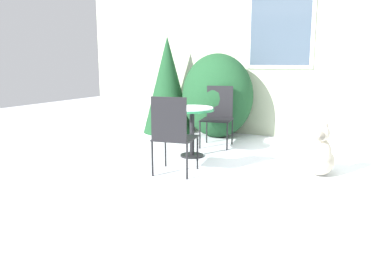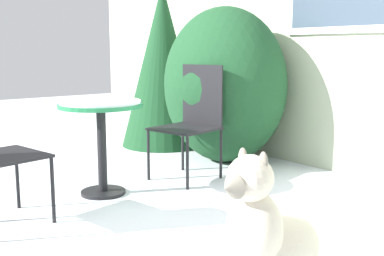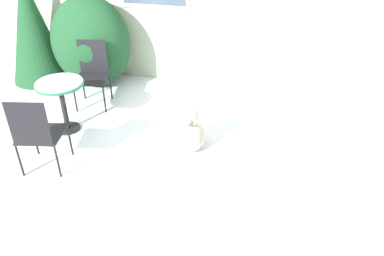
{
  "view_description": "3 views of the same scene",
  "coord_description": "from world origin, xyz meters",
  "px_view_note": "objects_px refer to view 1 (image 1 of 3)",
  "views": [
    {
      "loc": [
        1.79,
        -4.37,
        1.36
      ],
      "look_at": [
        -0.63,
        0.24,
        0.41
      ],
      "focal_mm": 35.0,
      "sensor_mm": 36.0,
      "label": 1
    },
    {
      "loc": [
        2.55,
        -1.4,
        1.09
      ],
      "look_at": [
        0.0,
        0.6,
        0.55
      ],
      "focal_mm": 45.0,
      "sensor_mm": 36.0,
      "label": 2
    },
    {
      "loc": [
        2.02,
        -3.64,
        2.7
      ],
      "look_at": [
        1.13,
        0.21,
        0.28
      ],
      "focal_mm": 35.0,
      "sensor_mm": 36.0,
      "label": 3
    }
  ],
  "objects_px": {
    "dog": "(320,156)",
    "patio_chair_near_table": "(218,114)",
    "patio_chair_far_side": "(173,133)",
    "patio_table": "(192,117)"
  },
  "relations": [
    {
      "from": "patio_table",
      "to": "patio_chair_near_table",
      "type": "relative_size",
      "value": 0.75
    },
    {
      "from": "patio_chair_far_side",
      "to": "dog",
      "type": "xyz_separation_m",
      "value": [
        1.56,
        0.79,
        -0.28
      ]
    },
    {
      "from": "patio_table",
      "to": "patio_chair_far_side",
      "type": "bearing_deg",
      "value": -76.97
    },
    {
      "from": "patio_chair_far_side",
      "to": "dog",
      "type": "height_order",
      "value": "patio_chair_far_side"
    },
    {
      "from": "dog",
      "to": "patio_chair_near_table",
      "type": "bearing_deg",
      "value": 146.52
    },
    {
      "from": "patio_table",
      "to": "patio_chair_far_side",
      "type": "relative_size",
      "value": 0.75
    },
    {
      "from": "dog",
      "to": "patio_table",
      "type": "bearing_deg",
      "value": 171.6
    },
    {
      "from": "patio_chair_near_table",
      "to": "patio_chair_far_side",
      "type": "relative_size",
      "value": 1.0
    },
    {
      "from": "patio_chair_near_table",
      "to": "dog",
      "type": "bearing_deg",
      "value": -39.3
    },
    {
      "from": "patio_chair_near_table",
      "to": "patio_chair_far_side",
      "type": "xyz_separation_m",
      "value": [
        0.17,
        -1.7,
        0.0
      ]
    }
  ]
}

